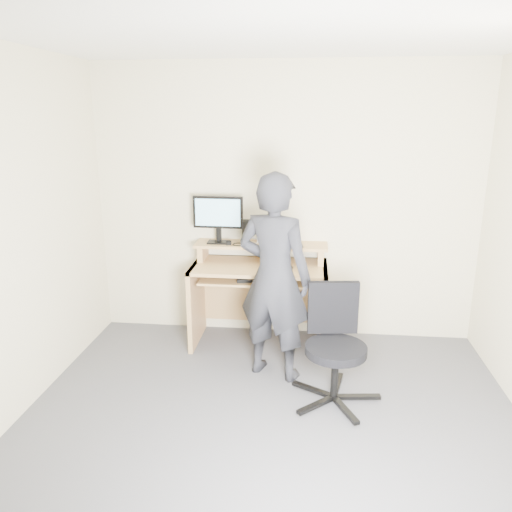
% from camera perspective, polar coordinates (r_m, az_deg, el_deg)
% --- Properties ---
extents(ground, '(3.50, 3.50, 0.00)m').
position_cam_1_polar(ground, '(3.45, 1.27, -20.50)').
color(ground, '#505055').
rests_on(ground, ground).
extents(back_wall, '(3.50, 0.02, 2.50)m').
position_cam_1_polar(back_wall, '(4.59, 3.28, 5.94)').
color(back_wall, beige).
rests_on(back_wall, ground).
extents(ceiling, '(3.50, 3.50, 0.02)m').
position_cam_1_polar(ceiling, '(2.81, 1.62, 25.23)').
color(ceiling, white).
rests_on(ceiling, back_wall).
extents(desk, '(1.20, 0.60, 0.91)m').
position_cam_1_polar(desk, '(4.56, 0.48, -3.20)').
color(desk, tan).
rests_on(desk, ground).
extents(monitor, '(0.45, 0.13, 0.43)m').
position_cam_1_polar(monitor, '(4.50, -4.36, 4.67)').
color(monitor, black).
rests_on(monitor, desk).
extents(external_drive, '(0.09, 0.14, 0.20)m').
position_cam_1_polar(external_drive, '(4.56, -1.16, 2.83)').
color(external_drive, black).
rests_on(external_drive, desk).
extents(travel_mug, '(0.08, 0.08, 0.16)m').
position_cam_1_polar(travel_mug, '(4.51, 3.39, 2.41)').
color(travel_mug, silver).
rests_on(travel_mug, desk).
extents(smartphone, '(0.09, 0.14, 0.01)m').
position_cam_1_polar(smartphone, '(4.46, 4.92, 1.23)').
color(smartphone, black).
rests_on(smartphone, desk).
extents(charger, '(0.05, 0.04, 0.03)m').
position_cam_1_polar(charger, '(4.48, -3.12, 1.50)').
color(charger, black).
rests_on(charger, desk).
extents(headphones, '(0.19, 0.19, 0.06)m').
position_cam_1_polar(headphones, '(4.58, -0.60, 1.71)').
color(headphones, silver).
rests_on(headphones, desk).
extents(keyboard, '(0.49, 0.26, 0.03)m').
position_cam_1_polar(keyboard, '(4.36, 0.79, -2.48)').
color(keyboard, black).
rests_on(keyboard, desk).
extents(mouse, '(0.10, 0.07, 0.04)m').
position_cam_1_polar(mouse, '(4.31, 3.64, -1.31)').
color(mouse, black).
rests_on(mouse, desk).
extents(office_chair, '(0.66, 0.67, 0.84)m').
position_cam_1_polar(office_chair, '(3.72, 8.98, -9.49)').
color(office_chair, black).
rests_on(office_chair, ground).
extents(person, '(0.70, 0.58, 1.65)m').
position_cam_1_polar(person, '(3.87, 2.10, -2.50)').
color(person, black).
rests_on(person, ground).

